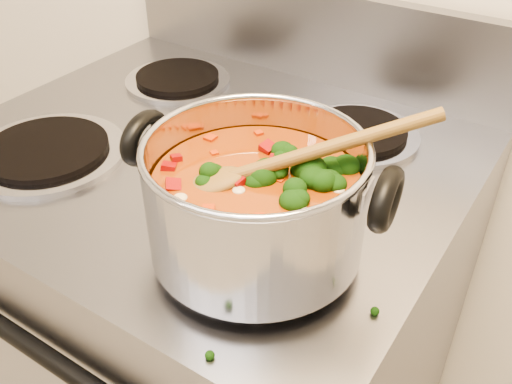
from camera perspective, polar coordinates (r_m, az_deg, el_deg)
electric_range at (r=1.16m, az=-3.74°, el=-14.86°), size 0.75×0.68×1.08m
stockpot at (r=0.61m, az=-0.03°, el=-0.81°), size 0.30×0.24×0.14m
wooden_spoon at (r=0.59m, az=1.51°, el=2.72°), size 0.23×0.20×0.09m
cooktop_crumbs at (r=0.77m, az=2.57°, el=0.98°), size 0.01×0.01×0.01m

